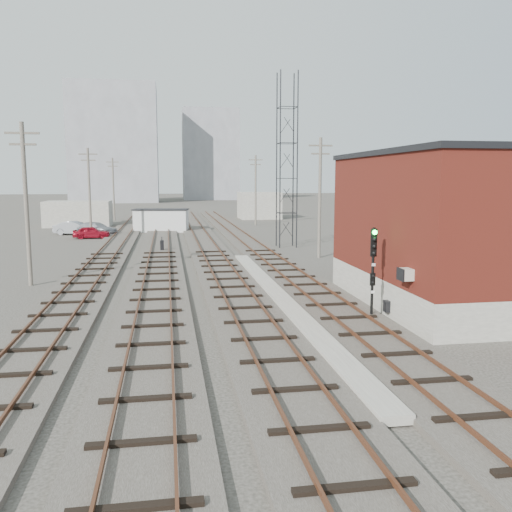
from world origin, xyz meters
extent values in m
plane|color=#282621|center=(0.00, 60.00, 0.00)|extent=(320.00, 320.00, 0.00)
cube|color=#332D28|center=(2.50, 39.00, 0.10)|extent=(3.20, 90.00, 0.20)
cube|color=#4C2816|center=(1.78, 39.00, 0.33)|extent=(0.07, 90.00, 0.12)
cube|color=#4C2816|center=(3.22, 39.00, 0.33)|extent=(0.07, 90.00, 0.12)
cube|color=#332D28|center=(-1.50, 39.00, 0.10)|extent=(3.20, 90.00, 0.20)
cube|color=#4C2816|center=(-2.22, 39.00, 0.33)|extent=(0.07, 90.00, 0.12)
cube|color=#4C2816|center=(-0.78, 39.00, 0.33)|extent=(0.07, 90.00, 0.12)
cube|color=#332D28|center=(-5.50, 39.00, 0.10)|extent=(3.20, 90.00, 0.20)
cube|color=#4C2816|center=(-6.22, 39.00, 0.33)|extent=(0.07, 90.00, 0.12)
cube|color=#4C2816|center=(-4.78, 39.00, 0.33)|extent=(0.07, 90.00, 0.12)
cube|color=#332D28|center=(-9.50, 39.00, 0.10)|extent=(3.20, 90.00, 0.20)
cube|color=#4C2816|center=(-10.22, 39.00, 0.33)|extent=(0.07, 90.00, 0.12)
cube|color=#4C2816|center=(-8.78, 39.00, 0.33)|extent=(0.07, 90.00, 0.12)
cube|color=gray|center=(0.50, 14.00, 0.13)|extent=(0.90, 28.00, 0.26)
cube|color=gray|center=(7.50, 12.00, 0.75)|extent=(6.00, 12.00, 1.50)
cube|color=#561914|center=(7.50, 12.00, 4.25)|extent=(6.00, 12.00, 5.50)
cube|color=black|center=(7.50, 12.00, 7.10)|extent=(6.20, 12.20, 0.25)
cube|color=beige|center=(4.28, 8.00, 2.25)|extent=(0.45, 0.62, 0.45)
cube|color=black|center=(4.40, 10.00, 0.50)|extent=(0.20, 0.35, 0.50)
cylinder|color=black|center=(4.75, 34.25, 7.50)|extent=(0.10, 0.10, 15.00)
cylinder|color=black|center=(6.25, 34.25, 7.50)|extent=(0.10, 0.10, 15.00)
cylinder|color=black|center=(4.75, 35.75, 7.50)|extent=(0.10, 0.10, 15.00)
cylinder|color=black|center=(6.25, 35.75, 7.50)|extent=(0.10, 0.10, 15.00)
cylinder|color=#595147|center=(-12.50, 20.00, 4.50)|extent=(0.24, 0.24, 9.00)
cube|color=#595147|center=(-12.50, 20.00, 8.40)|extent=(1.80, 0.12, 0.12)
cube|color=#595147|center=(-12.50, 20.00, 7.80)|extent=(1.40, 0.12, 0.12)
cylinder|color=#595147|center=(-12.50, 45.00, 4.50)|extent=(0.24, 0.24, 9.00)
cube|color=#595147|center=(-12.50, 45.00, 8.40)|extent=(1.80, 0.12, 0.12)
cube|color=#595147|center=(-12.50, 45.00, 7.80)|extent=(1.40, 0.12, 0.12)
cylinder|color=#595147|center=(-12.50, 70.00, 4.50)|extent=(0.24, 0.24, 9.00)
cube|color=#595147|center=(-12.50, 70.00, 8.40)|extent=(1.80, 0.12, 0.12)
cube|color=#595147|center=(-12.50, 70.00, 7.80)|extent=(1.40, 0.12, 0.12)
cylinder|color=#595147|center=(6.50, 28.00, 4.50)|extent=(0.24, 0.24, 9.00)
cube|color=#595147|center=(6.50, 28.00, 8.40)|extent=(1.80, 0.12, 0.12)
cube|color=#595147|center=(6.50, 28.00, 7.80)|extent=(1.40, 0.12, 0.12)
cylinder|color=#595147|center=(6.50, 58.00, 4.50)|extent=(0.24, 0.24, 9.00)
cube|color=#595147|center=(6.50, 58.00, 8.40)|extent=(1.80, 0.12, 0.12)
cube|color=#595147|center=(6.50, 58.00, 7.80)|extent=(1.40, 0.12, 0.12)
cube|color=gray|center=(-18.00, 135.00, 15.00)|extent=(22.00, 14.00, 30.00)
cube|color=gray|center=(8.00, 150.00, 13.00)|extent=(16.00, 12.00, 26.00)
cube|color=gray|center=(-16.00, 60.00, 1.60)|extent=(8.00, 5.00, 3.20)
cube|color=gray|center=(9.00, 70.00, 2.00)|extent=(6.00, 6.00, 4.00)
cube|color=gray|center=(3.70, 9.95, 0.05)|extent=(0.40, 0.40, 0.10)
cylinder|color=black|center=(3.70, 9.95, 1.96)|extent=(0.12, 0.12, 3.92)
cube|color=black|center=(3.70, 9.93, 3.28)|extent=(0.25, 0.10, 1.18)
sphere|color=#0CE533|center=(3.70, 9.84, 3.72)|extent=(0.20, 0.20, 0.20)
sphere|color=black|center=(3.70, 9.84, 3.43)|extent=(0.20, 0.20, 0.20)
sphere|color=black|center=(3.70, 9.84, 3.13)|extent=(0.20, 0.20, 0.20)
sphere|color=black|center=(3.70, 9.84, 2.84)|extent=(0.20, 0.20, 0.20)
cube|color=black|center=(3.70, 9.93, 1.71)|extent=(0.22, 0.09, 0.54)
cube|color=white|center=(3.70, 9.87, 2.35)|extent=(0.16, 0.02, 0.12)
cube|color=white|center=(3.70, 9.87, 1.18)|extent=(0.16, 0.02, 0.12)
cube|color=black|center=(-5.33, 32.96, 0.54)|extent=(0.31, 0.31, 0.91)
cylinder|color=black|center=(-5.33, 32.96, 1.13)|extent=(0.07, 0.07, 0.27)
cube|color=silver|center=(-5.55, 51.05, 1.24)|extent=(6.27, 3.42, 2.48)
cube|color=black|center=(-5.55, 51.05, 2.53)|extent=(6.50, 3.65, 0.12)
imported|color=maroon|center=(-12.43, 44.77, 0.62)|extent=(3.63, 1.48, 1.23)
imported|color=#95979C|center=(-14.68, 48.89, 0.73)|extent=(4.65, 2.50, 1.45)
imported|color=gray|center=(-12.37, 48.04, 0.69)|extent=(5.15, 3.69, 1.39)
camera|label=1|loc=(-4.83, -11.55, 5.91)|focal=38.00mm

